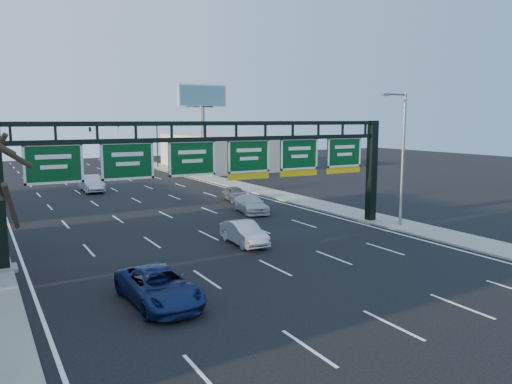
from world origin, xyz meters
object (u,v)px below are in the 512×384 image
car_silver_sedan (244,233)px  sign_gantry (224,165)px  car_blue_suv (159,286)px  car_white_wagon (251,204)px

car_silver_sedan → sign_gantry: bearing=126.2°
sign_gantry → car_silver_sedan: size_ratio=6.03×
car_blue_suv → car_white_wagon: bearing=47.9°
sign_gantry → car_white_wagon: (6.01, 7.62, -3.96)m
car_white_wagon → sign_gantry: bearing=-118.5°
car_silver_sedan → car_blue_suv: bearing=-135.7°
sign_gantry → car_silver_sedan: bearing=-56.0°
car_blue_suv → sign_gantry: bearing=46.8°
car_blue_suv → car_white_wagon: 20.02m
car_silver_sedan → car_white_wagon: size_ratio=0.88×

